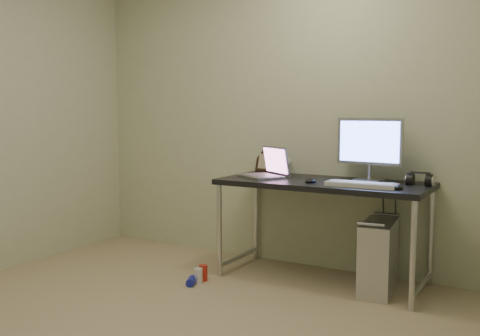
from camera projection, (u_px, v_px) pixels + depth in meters
floor at (138, 333)px, 3.04m from camera, size 3.50×3.50×0.00m
wall_back at (276, 112)px, 4.41m from camera, size 3.50×0.02×2.50m
desk at (323, 192)px, 3.91m from camera, size 1.51×0.66×0.75m
tower_computer at (378, 257)px, 3.71m from camera, size 0.26×0.50×0.53m
cable_a at (384, 226)px, 3.99m from camera, size 0.01×0.16×0.69m
cable_b at (395, 231)px, 3.93m from camera, size 0.02×0.11×0.71m
can_red at (203, 273)px, 3.98m from camera, size 0.08×0.08×0.12m
can_white at (198, 276)px, 3.91m from camera, size 0.06×0.06×0.11m
can_blue at (191, 281)px, 3.87m from camera, size 0.10×0.12×0.06m
laptop at (267, 170)px, 4.12m from camera, size 0.44×0.42×0.24m
monitor at (369, 144)px, 3.87m from camera, size 0.49×0.16×0.46m
keyboard at (361, 185)px, 3.60m from camera, size 0.47×0.16×0.03m
mouse_right at (398, 186)px, 3.48m from camera, size 0.08×0.12×0.04m
mouse_left at (311, 180)px, 3.81m from camera, size 0.08×0.12×0.04m
headphones at (420, 181)px, 3.67m from camera, size 0.17×0.11×0.12m
picture_frame at (267, 161)px, 4.47m from camera, size 0.23×0.12×0.18m
webcam at (288, 163)px, 4.36m from camera, size 0.05×0.04×0.12m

